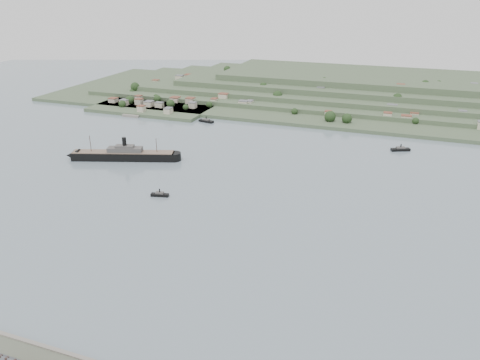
% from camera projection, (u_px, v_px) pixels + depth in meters
% --- Properties ---
extents(ground, '(1400.00, 1400.00, 0.00)m').
position_uv_depth(ground, '(226.00, 215.00, 325.61)').
color(ground, slate).
rests_on(ground, ground).
extents(far_peninsula, '(760.00, 309.00, 30.00)m').
position_uv_depth(far_peninsula, '(348.00, 90.00, 652.77)').
color(far_peninsula, '#3D4F35').
rests_on(far_peninsula, ground).
extents(steamship, '(102.74, 43.44, 25.42)m').
position_uv_depth(steamship, '(121.00, 155.00, 426.54)').
color(steamship, black).
rests_on(steamship, ground).
extents(tugboat, '(14.08, 6.46, 6.13)m').
position_uv_depth(tugboat, '(160.00, 194.00, 353.56)').
color(tugboat, black).
rests_on(tugboat, ground).
extents(ferry_west, '(19.31, 8.90, 6.99)m').
position_uv_depth(ferry_west, '(206.00, 121.00, 544.63)').
color(ferry_west, black).
rests_on(ferry_west, ground).
extents(ferry_east, '(18.63, 12.18, 6.82)m').
position_uv_depth(ferry_east, '(400.00, 149.00, 450.64)').
color(ferry_east, black).
rests_on(ferry_east, ground).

